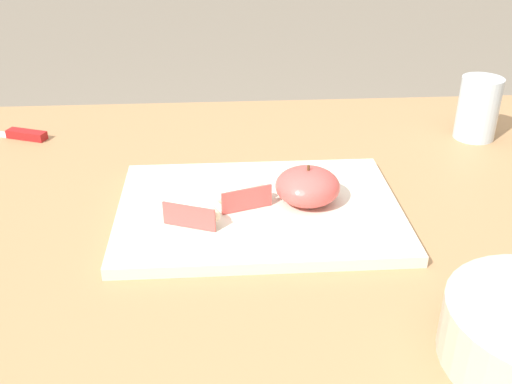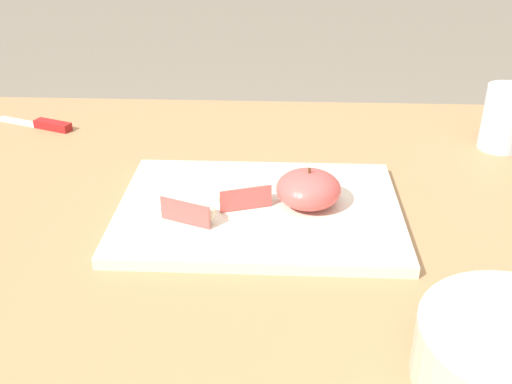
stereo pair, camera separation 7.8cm
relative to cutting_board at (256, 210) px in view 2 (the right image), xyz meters
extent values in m
cube|color=#9E754C|center=(0.00, -0.01, -0.02)|extent=(1.20, 0.91, 0.03)
cube|color=#9E754C|center=(-0.53, 0.39, -0.41)|extent=(0.06, 0.06, 0.75)
cube|color=#9E754C|center=(0.54, 0.39, -0.41)|extent=(0.06, 0.06, 0.75)
cube|color=beige|center=(0.00, 0.00, 0.00)|extent=(0.37, 0.27, 0.02)
ellipsoid|color=#D14C47|center=(0.07, 0.01, 0.03)|extent=(0.09, 0.09, 0.05)
cylinder|color=#4C3319|center=(0.07, 0.01, 0.06)|extent=(0.00, 0.00, 0.01)
ellipsoid|color=beige|center=(-0.02, 0.00, 0.02)|extent=(0.08, 0.04, 0.03)
cube|color=#D14C47|center=(-0.01, -0.01, 0.02)|extent=(0.07, 0.02, 0.03)
ellipsoid|color=beige|center=(-0.08, -0.04, 0.02)|extent=(0.08, 0.05, 0.03)
cube|color=#D14C47|center=(-0.09, -0.05, 0.02)|extent=(0.06, 0.03, 0.03)
cube|color=silver|center=(-0.45, 0.31, -0.01)|extent=(0.09, 0.05, 0.00)
cube|color=maroon|center=(-0.37, 0.28, 0.00)|extent=(0.07, 0.04, 0.01)
cylinder|color=silver|center=(0.39, 0.24, 0.04)|extent=(0.07, 0.07, 0.10)
camera|label=1|loc=(-0.05, -0.68, 0.40)|focal=41.88mm
camera|label=2|loc=(0.03, -0.68, 0.40)|focal=41.88mm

